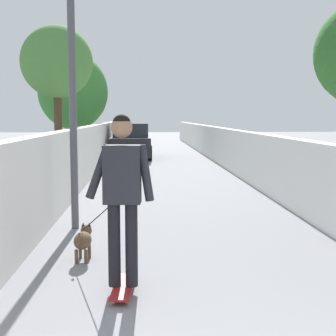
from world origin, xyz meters
TOP-DOWN VIEW (x-y plane):
  - ground_plane at (14.00, 0.00)m, footprint 80.00×80.00m
  - wall_left at (12.00, 2.36)m, footprint 48.00×0.30m
  - fence_right at (12.00, -2.36)m, footprint 48.00×0.30m
  - tree_left_near at (19.00, 3.66)m, footprint 2.96×2.96m
  - tree_left_far at (13.00, 3.27)m, footprint 2.17×2.17m
  - lamp_post at (5.98, 1.81)m, footprint 0.36×0.36m
  - skateboard at (2.98, 0.89)m, footprint 0.81×0.26m
  - person_skateboarder at (2.98, 0.89)m, footprint 0.25×0.71m
  - dog at (4.18, 1.45)m, footprint 1.50×0.70m
  - car_near at (19.40, 1.21)m, footprint 3.99×1.80m

SIDE VIEW (x-z plane):
  - ground_plane at x=14.00m, z-range 0.00..0.00m
  - skateboard at x=2.98m, z-range 0.03..0.11m
  - dog at x=4.18m, z-range -0.25..0.80m
  - fence_right at x=12.00m, z-range 0.00..1.41m
  - car_near at x=19.40m, z-range -0.06..1.48m
  - wall_left at x=12.00m, z-range 0.00..1.55m
  - person_skateboarder at x=2.98m, z-range 0.24..2.03m
  - lamp_post at x=5.98m, z-range 0.77..4.83m
  - tree_left_near at x=19.00m, z-range 0.63..5.14m
  - tree_left_far at x=13.00m, z-range 1.17..5.74m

